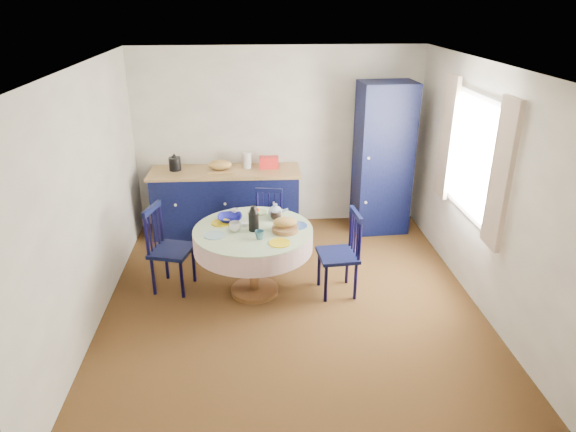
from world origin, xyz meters
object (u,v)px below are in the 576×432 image
dining_table (254,239)px  mug_a (235,227)px  kitchen_counter (226,201)px  chair_left (168,248)px  chair_right (341,253)px  mug_b (260,235)px  mug_c (276,215)px  mug_d (235,212)px  chair_far (268,223)px  cobalt_bowl (230,218)px  pantry_cabinet (383,159)px

dining_table → mug_a: 0.27m
kitchen_counter → chair_left: bearing=-111.1°
chair_right → mug_b: 0.98m
chair_left → kitchen_counter: bearing=-6.2°
mug_b → mug_c: (0.19, 0.49, 0.00)m
mug_c → mug_d: bearing=163.2°
chair_right → mug_a: size_ratio=7.77×
chair_far → chair_right: 1.27m
mug_c → cobalt_bowl: size_ratio=0.45×
chair_far → mug_a: bearing=-101.4°
mug_a → pantry_cabinet: bearing=39.3°
chair_far → mug_d: 0.79m
mug_c → kitchen_counter: bearing=113.7°
cobalt_bowl → pantry_cabinet: bearing=33.7°
kitchen_counter → chair_left: kitchen_counter is taller
mug_b → mug_c: size_ratio=0.80×
dining_table → chair_right: dining_table is taller
chair_left → pantry_cabinet: bearing=-47.0°
mug_a → mug_c: bearing=30.9°
kitchen_counter → chair_far: (0.55, -0.71, -0.04)m
chair_far → mug_b: (-0.13, -1.19, 0.40)m
dining_table → mug_b: size_ratio=13.10×
mug_a → mug_d: mug_a is taller
mug_c → cobalt_bowl: (-0.51, -0.01, -0.02)m
chair_left → cobalt_bowl: (0.70, 0.06, 0.31)m
kitchen_counter → chair_far: kitchen_counter is taller
mug_a → chair_left: bearing=165.1°
dining_table → mug_d: dining_table is taller
kitchen_counter → chair_left: size_ratio=2.06×
mug_b → chair_right: bearing=11.7°
pantry_cabinet → mug_c: pantry_cabinet is taller
chair_far → cobalt_bowl: bearing=-111.8°
dining_table → chair_left: size_ratio=1.30×
kitchen_counter → mug_d: size_ratio=23.12×
chair_left → mug_c: (1.21, 0.07, 0.33)m
dining_table → chair_right: (0.95, -0.07, -0.17)m
chair_right → mug_a: (-1.15, 0.04, 0.34)m
kitchen_counter → cobalt_bowl: (0.11, -1.42, 0.35)m
mug_a → mug_c: 0.53m
chair_left → mug_c: 1.26m
mug_a → mug_d: bearing=91.0°
pantry_cabinet → chair_left: bearing=-156.0°
chair_far → mug_b: 1.26m
chair_far → mug_b: size_ratio=8.65×
mug_b → mug_d: bearing=112.8°
cobalt_bowl → mug_b: bearing=-56.8°
pantry_cabinet → mug_c: 2.06m
cobalt_bowl → mug_c: bearing=0.9°
pantry_cabinet → mug_b: bearing=-136.5°
chair_far → cobalt_bowl: size_ratio=3.14×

